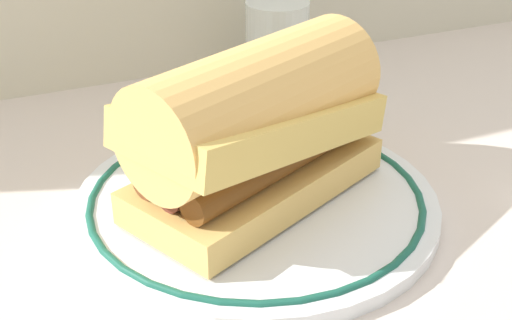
{
  "coord_description": "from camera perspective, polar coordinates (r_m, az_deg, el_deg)",
  "views": [
    {
      "loc": [
        -0.17,
        -0.41,
        0.3
      ],
      "look_at": [
        0.02,
        0.02,
        0.04
      ],
      "focal_mm": 48.47,
      "sensor_mm": 36.0,
      "label": 1
    }
  ],
  "objects": [
    {
      "name": "ground_plane",
      "position": [
        0.53,
        -0.65,
        -5.65
      ],
      "size": [
        1.5,
        1.5,
        0.0
      ],
      "primitive_type": "plane",
      "color": "beige"
    },
    {
      "name": "plate",
      "position": [
        0.55,
        -0.0,
        -3.4
      ],
      "size": [
        0.29,
        0.29,
        0.01
      ],
      "color": "white",
      "rests_on": "ground_plane"
    },
    {
      "name": "drinking_glass",
      "position": [
        0.78,
        1.74,
        9.11
      ],
      "size": [
        0.07,
        0.07,
        0.09
      ],
      "color": "silver",
      "rests_on": "ground_plane"
    },
    {
      "name": "sausage_sandwich",
      "position": [
        0.52,
        -0.0,
        2.91
      ],
      "size": [
        0.23,
        0.18,
        0.12
      ],
      "rotation": [
        0.0,
        0.0,
        0.43
      ],
      "color": "#E4B662",
      "rests_on": "plate"
    }
  ]
}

